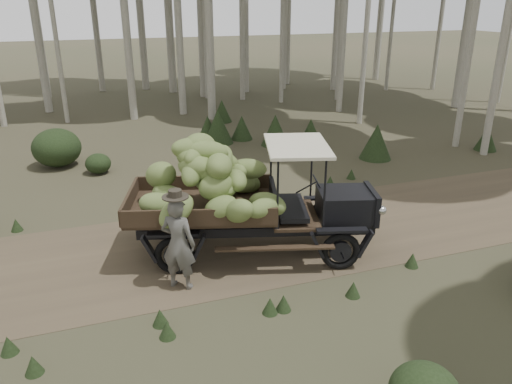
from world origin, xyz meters
TOP-DOWN VIEW (x-y plane):
  - ground at (0.00, 0.00)m, footprint 120.00×120.00m
  - dirt_track at (0.00, 0.00)m, footprint 70.00×4.00m
  - banana_truck at (0.60, -0.43)m, footprint 5.32×3.07m
  - farmer at (-0.66, -1.33)m, footprint 0.77×0.72m
  - undergrowth at (-2.62, 0.76)m, footprint 23.30×23.25m

SIDE VIEW (x-z plane):
  - ground at x=0.00m, z-range 0.00..0.00m
  - dirt_track at x=0.00m, z-range 0.00..0.01m
  - undergrowth at x=-2.62m, z-range -0.13..1.19m
  - farmer at x=-0.66m, z-range -0.05..1.87m
  - banana_truck at x=0.60m, z-range 0.21..2.82m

